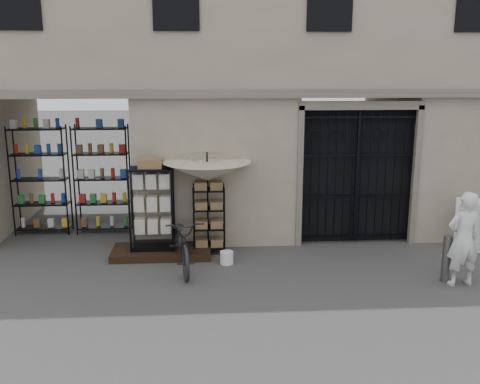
{
  "coord_description": "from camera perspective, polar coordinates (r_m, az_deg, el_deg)",
  "views": [
    {
      "loc": [
        -1.45,
        -8.9,
        3.77
      ],
      "look_at": [
        -0.8,
        1.4,
        1.35
      ],
      "focal_mm": 40.0,
      "sensor_mm": 36.0,
      "label": 1
    }
  ],
  "objects": [
    {
      "name": "iron_gate",
      "position": [
        11.85,
        12.14,
        1.85
      ],
      "size": [
        2.5,
        0.21,
        3.0
      ],
      "color": "black",
      "rests_on": "ground"
    },
    {
      "name": "step_platform",
      "position": [
        11.12,
        -8.36,
        -6.35
      ],
      "size": [
        2.0,
        0.9,
        0.15
      ],
      "primitive_type": "cube",
      "color": "black",
      "rests_on": "ground"
    },
    {
      "name": "easel_sign",
      "position": [
        12.03,
        23.24,
        -3.36
      ],
      "size": [
        0.68,
        0.73,
        1.09
      ],
      "rotation": [
        0.0,
        0.0,
        -0.32
      ],
      "color": "silver",
      "rests_on": "ground"
    },
    {
      "name": "shop_recess",
      "position": [
        12.3,
        -17.91,
        1.92
      ],
      "size": [
        3.0,
        1.7,
        3.0
      ],
      "primitive_type": "cube",
      "color": "black",
      "rests_on": "ground"
    },
    {
      "name": "shopkeeper",
      "position": [
        10.4,
        22.31,
        -9.1
      ],
      "size": [
        0.85,
        1.77,
        0.41
      ],
      "primitive_type": "imported",
      "rotation": [
        0.0,
        0.0,
        3.28
      ],
      "color": "silver",
      "rests_on": "ground"
    },
    {
      "name": "shop_shelving",
      "position": [
        12.84,
        -17.52,
        1.25
      ],
      "size": [
        2.7,
        0.5,
        2.5
      ],
      "primitive_type": "cube",
      "color": "black",
      "rests_on": "ground"
    },
    {
      "name": "white_bucket",
      "position": [
        10.55,
        -1.43,
        -7.01
      ],
      "size": [
        0.32,
        0.32,
        0.25
      ],
      "primitive_type": "cylinder",
      "rotation": [
        0.0,
        0.0,
        -0.3
      ],
      "color": "white",
      "rests_on": "ground"
    },
    {
      "name": "bicycle",
      "position": [
        10.44,
        -6.08,
        -8.05
      ],
      "size": [
        0.85,
        1.14,
        2.0
      ],
      "primitive_type": "imported",
      "rotation": [
        0.0,
        0.0,
        0.15
      ],
      "color": "black",
      "rests_on": "ground"
    },
    {
      "name": "ground",
      "position": [
        9.77,
        5.28,
        -9.55
      ],
      "size": [
        80.0,
        80.0,
        0.0
      ],
      "primitive_type": "plane",
      "color": "black",
      "rests_on": "ground"
    },
    {
      "name": "main_building",
      "position": [
        13.0,
        2.91,
        16.4
      ],
      "size": [
        14.0,
        4.0,
        9.0
      ],
      "primitive_type": "cube",
      "color": "gray",
      "rests_on": "ground"
    },
    {
      "name": "wire_rack",
      "position": [
        11.02,
        -3.32,
        -3.0
      ],
      "size": [
        0.66,
        0.5,
        1.43
      ],
      "rotation": [
        0.0,
        0.0,
        -0.09
      ],
      "color": "black",
      "rests_on": "ground"
    },
    {
      "name": "display_cabinet",
      "position": [
        10.94,
        -9.33,
        -2.19
      ],
      "size": [
        0.92,
        0.67,
        1.81
      ],
      "rotation": [
        0.0,
        0.0,
        0.2
      ],
      "color": "black",
      "rests_on": "step_platform"
    },
    {
      "name": "steel_bollard",
      "position": [
        10.31,
        21.17,
        -6.65
      ],
      "size": [
        0.16,
        0.16,
        0.86
      ],
      "primitive_type": "cylinder",
      "rotation": [
        0.0,
        0.0,
        0.05
      ],
      "color": "#5D5D5E",
      "rests_on": "ground"
    },
    {
      "name": "market_umbrella",
      "position": [
        10.8,
        -3.53,
        2.77
      ],
      "size": [
        1.55,
        1.58,
        2.53
      ],
      "rotation": [
        0.0,
        0.0,
        -0.0
      ],
      "color": "black",
      "rests_on": "ground"
    }
  ]
}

